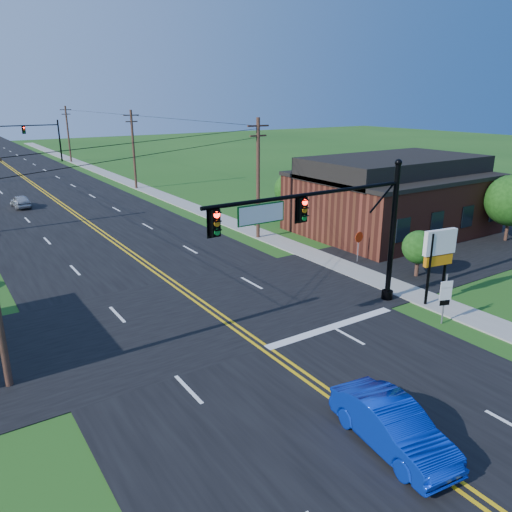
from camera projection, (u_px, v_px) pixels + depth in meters
ground at (386, 439)px, 15.88m from camera, size 260.00×260.00×0.00m
road_main at (46, 194)px, 55.57m from camera, size 16.00×220.00×0.04m
road_cross at (207, 310)px, 25.40m from camera, size 70.00×10.00×0.04m
sidewalk at (170, 199)px, 53.15m from camera, size 2.00×160.00×0.08m
signal_mast_main at (328, 225)px, 23.06m from camera, size 11.30×0.60×7.48m
signal_mast_far at (31, 135)px, 80.35m from camera, size 10.98×0.60×7.48m
brick_building at (391, 202)px, 39.97m from camera, size 14.20×11.20×4.70m
utility_pole_right_a at (258, 177)px, 37.06m from camera, size 1.80×0.28×9.00m
utility_pole_right_b at (133, 148)px, 57.70m from camera, size 1.80×0.28×9.00m
utility_pole_right_c at (68, 133)px, 81.52m from camera, size 1.80×0.28×9.00m
tree_right_front at (512, 200)px, 36.82m from camera, size 3.80×3.80×5.00m
tree_right_back at (291, 189)px, 44.14m from camera, size 3.00×3.00×4.10m
shrub_corner at (419, 247)px, 29.69m from camera, size 2.00×2.00×2.86m
blue_car at (392, 427)px, 15.30m from camera, size 2.12×4.70×1.50m
distant_car at (21, 202)px, 48.74m from camera, size 1.54×3.65×1.23m
route_sign at (445, 295)px, 23.52m from camera, size 0.61×0.24×2.53m
stop_sign at (359, 240)px, 32.45m from camera, size 0.74×0.10×2.08m
pylon_sign at (439, 250)px, 25.53m from camera, size 1.96×0.58×3.99m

